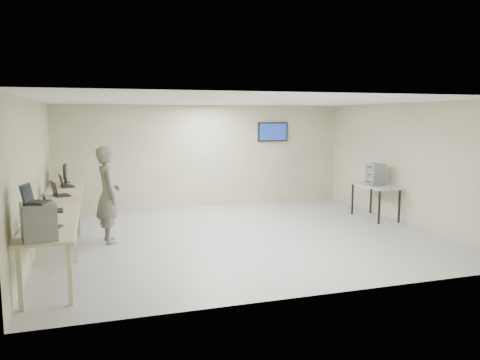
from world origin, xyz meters
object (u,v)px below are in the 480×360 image
object	(u,v)px
workbench	(59,206)
side_table	(375,188)
soldier	(108,195)
equipment_box	(39,221)

from	to	relation	value
workbench	side_table	distance (m)	7.21
side_table	soldier	bearing A→B (deg)	-176.90
workbench	equipment_box	bearing A→B (deg)	-91.31
equipment_box	side_table	bearing A→B (deg)	12.42
equipment_box	soldier	xyz separation A→B (m)	(0.95, 3.03, -0.18)
equipment_box	soldier	distance (m)	3.18
side_table	equipment_box	bearing A→B (deg)	-155.08
workbench	equipment_box	xyz separation A→B (m)	(-0.06, -2.75, 0.31)
soldier	side_table	bearing A→B (deg)	-95.32
workbench	equipment_box	distance (m)	2.77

